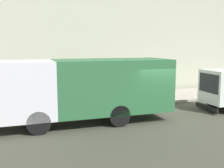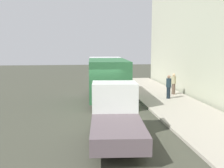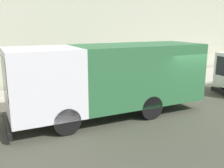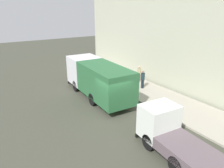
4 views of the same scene
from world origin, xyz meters
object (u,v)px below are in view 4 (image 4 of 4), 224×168
at_px(large_utility_truck, 97,78).
at_px(pedestrian_walking, 139,73).
at_px(small_flatbed_truck, 171,134).
at_px(pedestrian_standing, 143,79).
at_px(traffic_cone_orange, 101,73).

xyz_separation_m(large_utility_truck, pedestrian_walking, (5.20, 0.83, -0.69)).
bearing_deg(large_utility_truck, pedestrian_walking, 11.66).
xyz_separation_m(small_flatbed_truck, pedestrian_standing, (4.77, 7.62, -0.02)).
bearing_deg(pedestrian_standing, pedestrian_walking, 125.56).
bearing_deg(traffic_cone_orange, pedestrian_walking, -56.35).
distance_m(pedestrian_walking, pedestrian_standing, 1.83).
relative_size(pedestrian_standing, traffic_cone_orange, 2.46).
height_order(large_utility_truck, small_flatbed_truck, large_utility_truck).
height_order(small_flatbed_truck, pedestrian_walking, small_flatbed_truck).
xyz_separation_m(pedestrian_standing, traffic_cone_orange, (-1.38, 5.05, -0.54)).
distance_m(large_utility_truck, small_flatbed_truck, 8.41).
bearing_deg(small_flatbed_truck, large_utility_truck, 91.08).
height_order(large_utility_truck, pedestrian_standing, large_utility_truck).
distance_m(pedestrian_walking, traffic_cone_orange, 4.19).
bearing_deg(pedestrian_walking, pedestrian_standing, -26.25).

